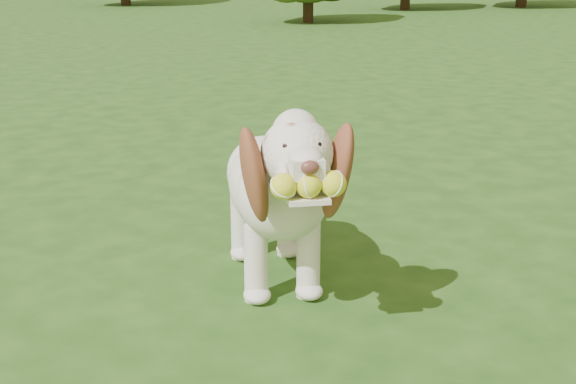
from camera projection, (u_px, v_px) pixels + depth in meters
name	position (u px, v px, depth m)	size (l,w,h in m)	color
ground	(223.00, 252.00, 3.30)	(80.00, 80.00, 0.00)	#1C4012
dog	(277.00, 184.00, 2.87)	(0.48, 1.13, 0.74)	silver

